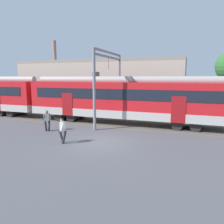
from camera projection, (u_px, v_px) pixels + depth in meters
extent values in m
plane|color=#515156|center=(100.00, 142.00, 14.37)|extent=(160.00, 160.00, 0.00)
cube|color=#605951|center=(27.00, 116.00, 23.97)|extent=(80.00, 4.40, 0.01)
cube|color=#B7B2AD|center=(123.00, 112.00, 20.09)|extent=(18.00, 3.06, 0.70)
cube|color=red|center=(123.00, 95.00, 19.85)|extent=(18.00, 3.00, 2.40)
cube|color=black|center=(118.00, 94.00, 18.41)|extent=(16.56, 0.03, 0.90)
cube|color=maroon|center=(178.00, 110.00, 16.90)|extent=(1.10, 0.04, 2.10)
cube|color=maroon|center=(67.00, 104.00, 20.24)|extent=(1.10, 0.04, 2.10)
cylinder|color=#9C9793|center=(123.00, 80.00, 19.63)|extent=(17.64, 0.70, 0.70)
cube|color=black|center=(96.00, 74.00, 20.45)|extent=(0.70, 0.12, 0.40)
cylinder|color=black|center=(195.00, 123.00, 18.07)|extent=(0.90, 2.40, 0.90)
cylinder|color=black|center=(178.00, 122.00, 18.55)|extent=(0.90, 2.40, 0.90)
cylinder|color=black|center=(76.00, 115.00, 21.83)|extent=(0.90, 2.40, 0.90)
cylinder|color=black|center=(64.00, 115.00, 22.31)|extent=(0.90, 2.40, 0.90)
cylinder|color=black|center=(17.00, 111.00, 24.34)|extent=(0.90, 2.40, 0.90)
cylinder|color=black|center=(8.00, 111.00, 24.81)|extent=(0.90, 2.40, 0.90)
cylinder|color=#28282D|center=(46.00, 126.00, 17.21)|extent=(0.27, 0.38, 0.87)
cylinder|color=#28282D|center=(49.00, 125.00, 17.49)|extent=(0.27, 0.38, 0.87)
cube|color=gray|center=(47.00, 117.00, 17.23)|extent=(0.42, 0.35, 0.56)
cylinder|color=gray|center=(50.00, 117.00, 17.33)|extent=(0.17, 0.26, 0.52)
cylinder|color=gray|center=(44.00, 118.00, 17.16)|extent=(0.17, 0.26, 0.52)
sphere|color=brown|center=(47.00, 112.00, 17.15)|extent=(0.22, 0.22, 0.22)
sphere|color=black|center=(47.00, 112.00, 17.17)|extent=(0.20, 0.20, 0.20)
cube|color=navy|center=(48.00, 116.00, 17.41)|extent=(0.32, 0.25, 0.40)
cylinder|color=#28282D|center=(61.00, 136.00, 14.25)|extent=(0.37, 0.20, 0.87)
cylinder|color=#28282D|center=(64.00, 137.00, 14.02)|extent=(0.37, 0.20, 0.87)
cube|color=silver|center=(62.00, 126.00, 14.02)|extent=(0.29, 0.39, 0.56)
cylinder|color=silver|center=(62.00, 128.00, 13.80)|extent=(0.26, 0.13, 0.52)
cylinder|color=silver|center=(63.00, 126.00, 14.26)|extent=(0.26, 0.13, 0.52)
sphere|color=beige|center=(62.00, 120.00, 13.97)|extent=(0.22, 0.22, 0.22)
sphere|color=black|center=(62.00, 120.00, 13.96)|extent=(0.20, 0.20, 0.20)
cylinder|color=gray|center=(94.00, 90.00, 17.25)|extent=(0.24, 0.24, 6.50)
cylinder|color=gray|center=(119.00, 87.00, 23.19)|extent=(0.24, 0.24, 6.50)
cube|color=gray|center=(109.00, 52.00, 19.71)|extent=(0.20, 6.40, 0.16)
cube|color=gray|center=(109.00, 57.00, 19.77)|extent=(0.20, 6.40, 0.16)
cylinder|color=black|center=(109.00, 64.00, 19.87)|extent=(0.03, 0.03, 1.00)
cube|color=#B2A899|center=(98.00, 87.00, 28.77)|extent=(21.78, 5.00, 6.00)
cube|color=gray|center=(98.00, 62.00, 28.26)|extent=(21.78, 5.00, 0.40)
cylinder|color=#8C6656|center=(55.00, 53.00, 30.23)|extent=(0.50, 0.50, 3.20)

